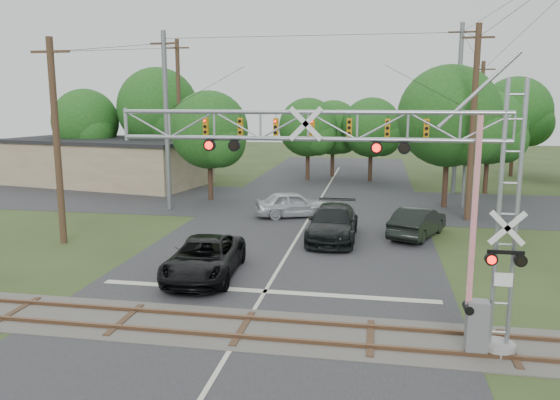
% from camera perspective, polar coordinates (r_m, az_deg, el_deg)
% --- Properties ---
extents(ground, '(160.00, 160.00, 0.00)m').
position_cam_1_polar(ground, '(16.05, -5.72, -16.15)').
color(ground, '#2E3B1B').
rests_on(ground, ground).
extents(road_main, '(14.00, 90.00, 0.02)m').
position_cam_1_polar(road_main, '(25.16, 0.52, -6.13)').
color(road_main, '#2A2A2C').
rests_on(road_main, ground).
extents(road_cross, '(90.00, 12.00, 0.02)m').
position_cam_1_polar(road_cross, '(38.67, 4.00, -0.31)').
color(road_cross, '#2A2A2C').
rests_on(road_cross, ground).
extents(railroad_track, '(90.00, 3.20, 0.17)m').
position_cam_1_polar(railroad_track, '(17.78, -3.92, -13.26)').
color(railroad_track, '#49453F').
rests_on(railroad_track, ground).
extents(crossing_gantry, '(11.64, 0.99, 7.74)m').
position_cam_1_polar(crossing_gantry, '(15.61, 10.65, 1.50)').
color(crossing_gantry, gray).
rests_on(crossing_gantry, ground).
extents(traffic_signal_span, '(19.34, 0.36, 11.50)m').
position_cam_1_polar(traffic_signal_span, '(33.97, 4.87, 7.89)').
color(traffic_signal_span, slate).
rests_on(traffic_signal_span, ground).
extents(pickup_black, '(3.03, 5.88, 1.59)m').
position_cam_1_polar(pickup_black, '(22.66, -7.92, -6.04)').
color(pickup_black, black).
rests_on(pickup_black, ground).
extents(car_dark, '(2.46, 6.01, 1.74)m').
position_cam_1_polar(car_dark, '(28.51, 5.55, -2.41)').
color(car_dark, black).
rests_on(car_dark, ground).
extents(sedan_silver, '(5.11, 3.43, 1.62)m').
position_cam_1_polar(sedan_silver, '(33.87, 1.41, -0.44)').
color(sedan_silver, '#ADB1B5').
rests_on(sedan_silver, ground).
extents(suv_dark, '(3.40, 5.13, 1.60)m').
position_cam_1_polar(suv_dark, '(29.81, 14.18, -2.27)').
color(suv_dark, black).
rests_on(suv_dark, ground).
extents(commercial_building, '(18.10, 11.50, 3.92)m').
position_cam_1_polar(commercial_building, '(49.64, -17.54, 3.89)').
color(commercial_building, '#87775A').
rests_on(commercial_building, ground).
extents(streetlight, '(2.32, 0.24, 8.72)m').
position_cam_1_polar(streetlight, '(38.28, 18.65, 6.41)').
color(streetlight, slate).
rests_on(streetlight, ground).
extents(utility_poles, '(26.85, 29.02, 14.03)m').
position_cam_1_polar(utility_poles, '(36.34, 8.59, 8.67)').
color(utility_poles, '#3F2E1D').
rests_on(utility_poles, ground).
extents(treeline, '(49.57, 23.90, 10.07)m').
position_cam_1_polar(treeline, '(46.54, 6.83, 8.41)').
color(treeline, '#3A261A').
rests_on(treeline, ground).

